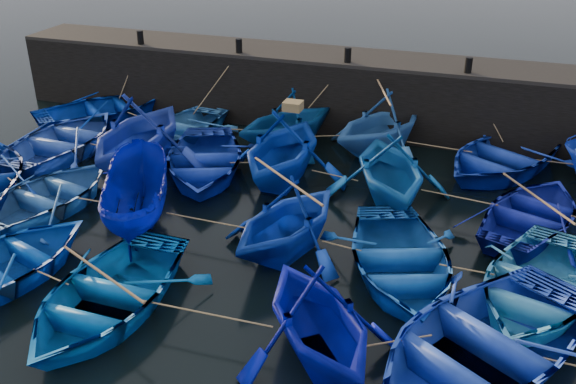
% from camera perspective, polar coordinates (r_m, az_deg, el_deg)
% --- Properties ---
extents(ground, '(120.00, 120.00, 0.00)m').
position_cam_1_polar(ground, '(15.12, -3.89, -7.56)').
color(ground, black).
rests_on(ground, ground).
extents(quay_wall, '(26.00, 2.50, 2.50)m').
position_cam_1_polar(quay_wall, '(23.68, 5.69, 8.76)').
color(quay_wall, black).
rests_on(quay_wall, ground).
extents(quay_top, '(26.00, 2.50, 0.12)m').
position_cam_1_polar(quay_top, '(23.31, 5.83, 11.82)').
color(quay_top, black).
rests_on(quay_top, quay_wall).
extents(bollard_0, '(0.24, 0.24, 0.50)m').
position_cam_1_polar(bollard_0, '(25.37, -12.99, 13.25)').
color(bollard_0, black).
rests_on(bollard_0, quay_top).
extents(bollard_1, '(0.24, 0.24, 0.50)m').
position_cam_1_polar(bollard_1, '(23.59, -4.39, 12.84)').
color(bollard_1, black).
rests_on(bollard_1, quay_top).
extents(bollard_2, '(0.24, 0.24, 0.50)m').
position_cam_1_polar(bollard_2, '(22.38, 5.33, 12.04)').
color(bollard_2, black).
rests_on(bollard_2, quay_top).
extents(bollard_3, '(0.24, 0.24, 0.50)m').
position_cam_1_polar(bollard_3, '(21.85, 15.75, 10.81)').
color(bollard_3, black).
rests_on(bollard_3, quay_top).
extents(boat_0, '(5.82, 5.96, 1.01)m').
position_cam_1_polar(boat_0, '(25.11, -16.19, 7.09)').
color(boat_0, navy).
rests_on(boat_0, ground).
extents(boat_1, '(3.91, 4.91, 0.91)m').
position_cam_1_polar(boat_1, '(22.76, -9.75, 5.63)').
color(boat_1, '#245D9B').
rests_on(boat_1, ground).
extents(boat_2, '(4.94, 5.10, 2.05)m').
position_cam_1_polar(boat_2, '(21.55, -0.13, 6.43)').
color(boat_2, navy).
rests_on(boat_2, ground).
extents(boat_3, '(5.13, 5.35, 2.18)m').
position_cam_1_polar(boat_3, '(21.30, 8.23, 6.08)').
color(boat_3, '#2A60AD').
rests_on(boat_3, ground).
extents(boat_4, '(5.80, 6.35, 1.08)m').
position_cam_1_polar(boat_4, '(21.05, 18.47, 3.05)').
color(boat_4, navy).
rests_on(boat_4, ground).
extents(boat_6, '(3.91, 5.27, 1.05)m').
position_cam_1_polar(boat_6, '(22.47, -19.36, 4.38)').
color(boat_6, '#24449D').
rests_on(boat_6, ground).
extents(boat_7, '(4.31, 4.96, 2.56)m').
position_cam_1_polar(boat_7, '(20.39, -13.16, 5.25)').
color(boat_7, navy).
rests_on(boat_7, ground).
extents(boat_8, '(5.13, 5.93, 1.03)m').
position_cam_1_polar(boat_8, '(19.92, -7.56, 2.84)').
color(boat_8, '#132FA8').
rests_on(boat_8, ground).
extents(boat_9, '(3.99, 4.59, 2.36)m').
position_cam_1_polar(boat_9, '(18.99, -0.44, 4.04)').
color(boat_9, '#042D9E').
rests_on(boat_9, ground).
extents(boat_10, '(4.91, 5.23, 2.20)m').
position_cam_1_polar(boat_10, '(18.06, 9.11, 2.17)').
color(boat_10, '#0D539D').
rests_on(boat_10, ground).
extents(boat_11, '(4.45, 5.22, 0.92)m').
position_cam_1_polar(boat_11, '(17.97, 20.99, -1.81)').
color(boat_11, navy).
rests_on(boat_11, ground).
extents(boat_14, '(4.10, 5.10, 0.94)m').
position_cam_1_polar(boat_14, '(18.88, -20.57, -0.28)').
color(boat_14, '#255899').
rests_on(boat_14, ground).
extents(boat_15, '(3.30, 4.66, 1.69)m').
position_cam_1_polar(boat_15, '(17.20, -13.44, -0.51)').
color(boat_15, '#00097F').
rests_on(boat_15, ground).
extents(boat_16, '(4.30, 4.64, 2.01)m').
position_cam_1_polar(boat_16, '(15.41, -0.11, -2.40)').
color(boat_16, '#082B97').
rests_on(boat_16, ground).
extents(boat_17, '(4.88, 5.70, 1.00)m').
position_cam_1_polar(boat_17, '(15.02, 9.88, -5.93)').
color(boat_17, '#0F4BA5').
rests_on(boat_17, ground).
extents(boat_18, '(4.56, 5.55, 1.00)m').
position_cam_1_polar(boat_18, '(14.99, 21.28, -7.63)').
color(boat_18, '#2E7FC8').
rests_on(boat_18, ground).
extents(boat_21, '(4.56, 5.41, 0.96)m').
position_cam_1_polar(boat_21, '(16.04, -24.15, -5.93)').
color(boat_21, '#043C9D').
rests_on(boat_21, ground).
extents(boat_22, '(3.59, 4.95, 1.01)m').
position_cam_1_polar(boat_22, '(14.21, -15.95, -8.73)').
color(boat_22, '#03529E').
rests_on(boat_22, ground).
extents(boat_23, '(4.94, 5.02, 2.00)m').
position_cam_1_polar(boat_23, '(12.25, 2.67, -11.08)').
color(boat_23, '#00088F').
rests_on(boat_23, ground).
extents(boat_24, '(6.56, 7.08, 1.20)m').
position_cam_1_polar(boat_24, '(12.82, 16.75, -12.73)').
color(boat_24, '#1838BA').
rests_on(boat_24, ground).
extents(wooden_crate, '(0.52, 0.46, 0.26)m').
position_cam_1_polar(wooden_crate, '(18.43, 0.44, 7.67)').
color(wooden_crate, olive).
rests_on(wooden_crate, boat_9).
extents(mooring_ropes, '(17.53, 11.74, 2.10)m').
position_cam_1_polar(mooring_ropes, '(18.62, 1.99, 2.51)').
color(mooring_ropes, tan).
rests_on(mooring_ropes, ground).
extents(loose_oars, '(10.86, 12.47, 1.32)m').
position_cam_1_polar(loose_oars, '(16.37, 4.89, 1.51)').
color(loose_oars, '#99724C').
rests_on(loose_oars, ground).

